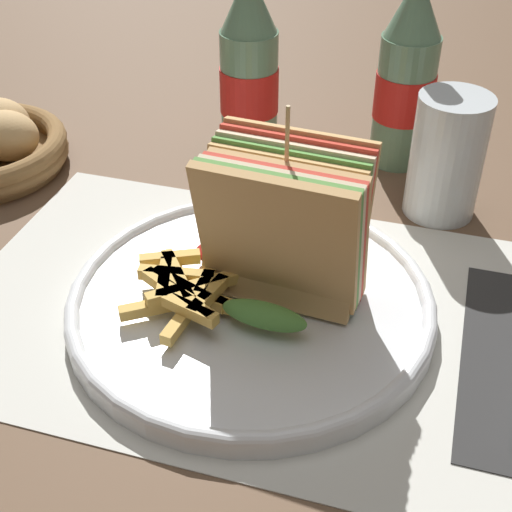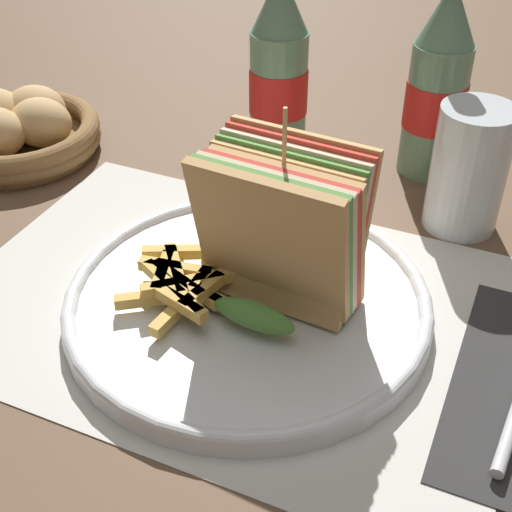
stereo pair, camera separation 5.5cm
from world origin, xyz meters
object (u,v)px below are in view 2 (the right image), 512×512
object	(u,v)px
plate_main	(246,300)
glass_near	(469,169)
club_sandwich	(281,232)
coke_bottle_near	(279,72)
bread_basket	(17,130)
coke_bottle_far	(438,86)

from	to	relation	value
plate_main	glass_near	size ratio (longest dim) A/B	2.47
plate_main	club_sandwich	xyz separation A→B (m)	(0.02, 0.01, 0.07)
club_sandwich	glass_near	bearing A→B (deg)	59.21
coke_bottle_near	bread_basket	xyz separation A→B (m)	(-0.26, -0.11, -0.07)
club_sandwich	bread_basket	xyz separation A→B (m)	(-0.35, 0.13, -0.05)
glass_near	bread_basket	world-z (taller)	glass_near
coke_bottle_far	bread_basket	distance (m)	0.44
club_sandwich	coke_bottle_near	xyz separation A→B (m)	(-0.10, 0.23, 0.02)
coke_bottle_near	bread_basket	bearing A→B (deg)	-157.70
plate_main	coke_bottle_far	distance (m)	0.30
coke_bottle_near	glass_near	world-z (taller)	coke_bottle_near
club_sandwich	glass_near	xyz separation A→B (m)	(0.11, 0.18, -0.02)
club_sandwich	glass_near	world-z (taller)	club_sandwich
coke_bottle_near	glass_near	xyz separation A→B (m)	(0.20, -0.06, -0.03)
coke_bottle_far	glass_near	bearing A→B (deg)	-59.67
club_sandwich	bread_basket	bearing A→B (deg)	160.01
plate_main	club_sandwich	bearing A→B (deg)	25.63
plate_main	coke_bottle_far	xyz separation A→B (m)	(0.08, 0.28, 0.08)
coke_bottle_far	glass_near	distance (m)	0.11
coke_bottle_far	bread_basket	size ratio (longest dim) A/B	1.22
bread_basket	club_sandwich	bearing A→B (deg)	-19.99
club_sandwich	plate_main	bearing A→B (deg)	-154.37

